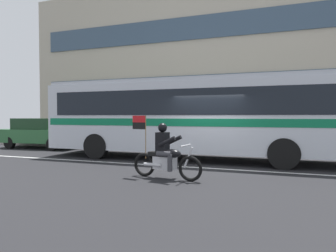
# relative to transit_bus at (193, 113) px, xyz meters

# --- Properties ---
(ground_plane) EXTENTS (60.00, 60.00, 0.00)m
(ground_plane) POSITION_rel_transit_bus_xyz_m (0.84, -1.19, -1.88)
(ground_plane) COLOR black
(sidewalk_curb) EXTENTS (28.00, 3.80, 0.15)m
(sidewalk_curb) POSITION_rel_transit_bus_xyz_m (0.84, 3.91, -1.81)
(sidewalk_curb) COLOR #A39E93
(sidewalk_curb) RESTS_ON ground_plane
(lane_center_stripe) EXTENTS (26.60, 0.14, 0.01)m
(lane_center_stripe) POSITION_rel_transit_bus_xyz_m (0.84, -1.79, -1.88)
(lane_center_stripe) COLOR silver
(lane_center_stripe) RESTS_ON ground_plane
(office_building_facade) EXTENTS (28.00, 0.89, 10.16)m
(office_building_facade) POSITION_rel_transit_bus_xyz_m (0.84, 6.19, 3.20)
(office_building_facade) COLOR #B2A893
(office_building_facade) RESTS_ON ground_plane
(transit_bus) EXTENTS (12.26, 2.65, 3.22)m
(transit_bus) POSITION_rel_transit_bus_xyz_m (0.00, 0.00, 0.00)
(transit_bus) COLOR silver
(transit_bus) RESTS_ON ground_plane
(motorcycle_with_rider) EXTENTS (2.18, 0.68, 1.78)m
(motorcycle_with_rider) POSITION_rel_transit_bus_xyz_m (0.16, -3.79, -1.22)
(motorcycle_with_rider) COLOR black
(motorcycle_with_rider) RESTS_ON ground_plane
(parked_sedan_curbside) EXTENTS (4.68, 2.01, 1.64)m
(parked_sedan_curbside) POSITION_rel_transit_bus_xyz_m (-9.00, 1.39, -1.03)
(parked_sedan_curbside) COLOR #2D6638
(parked_sedan_curbside) RESTS_ON ground_plane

